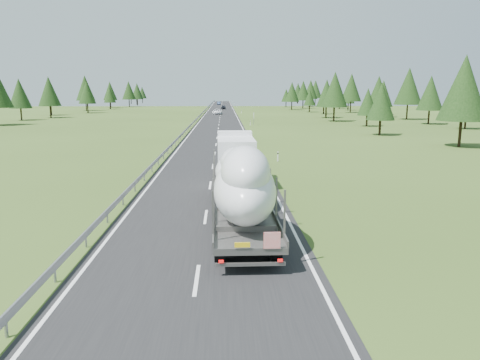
{
  "coord_description": "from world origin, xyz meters",
  "views": [
    {
      "loc": [
        1.08,
        -16.75,
        7.09
      ],
      "look_at": [
        1.95,
        8.85,
        2.17
      ],
      "focal_mm": 35.0,
      "sensor_mm": 36.0,
      "label": 1
    }
  ],
  "objects_px": {
    "distant_car_dark": "(223,107)",
    "highway_sign": "(254,116)",
    "boat_truck": "(239,173)",
    "distant_car_blue": "(219,103)",
    "distant_van": "(217,112)"
  },
  "relations": [
    {
      "from": "boat_truck",
      "to": "distant_car_blue",
      "type": "bearing_deg",
      "value": 90.92
    },
    {
      "from": "highway_sign",
      "to": "distant_car_blue",
      "type": "xyz_separation_m",
      "value": [
        -8.64,
        140.04,
        -1.01
      ]
    },
    {
      "from": "boat_truck",
      "to": "distant_car_dark",
      "type": "bearing_deg",
      "value": 90.4
    },
    {
      "from": "distant_van",
      "to": "distant_car_dark",
      "type": "relative_size",
      "value": 1.28
    },
    {
      "from": "distant_car_blue",
      "to": "highway_sign",
      "type": "bearing_deg",
      "value": -88.73
    },
    {
      "from": "distant_car_dark",
      "to": "highway_sign",
      "type": "bearing_deg",
      "value": -85.31
    },
    {
      "from": "highway_sign",
      "to": "boat_truck",
      "type": "bearing_deg",
      "value": -94.28
    },
    {
      "from": "highway_sign",
      "to": "boat_truck",
      "type": "xyz_separation_m",
      "value": [
        -5.25,
        -70.16,
        0.55
      ]
    },
    {
      "from": "distant_car_dark",
      "to": "boat_truck",
      "type": "bearing_deg",
      "value": -89.2
    },
    {
      "from": "boat_truck",
      "to": "distant_car_blue",
      "type": "distance_m",
      "value": 210.24
    },
    {
      "from": "distant_van",
      "to": "distant_car_dark",
      "type": "height_order",
      "value": "distant_van"
    },
    {
      "from": "distant_car_dark",
      "to": "distant_car_blue",
      "type": "relative_size",
      "value": 0.92
    },
    {
      "from": "boat_truck",
      "to": "distant_van",
      "type": "height_order",
      "value": "boat_truck"
    },
    {
      "from": "boat_truck",
      "to": "distant_car_blue",
      "type": "relative_size",
      "value": 4.35
    },
    {
      "from": "boat_truck",
      "to": "distant_car_blue",
      "type": "height_order",
      "value": "boat_truck"
    }
  ]
}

